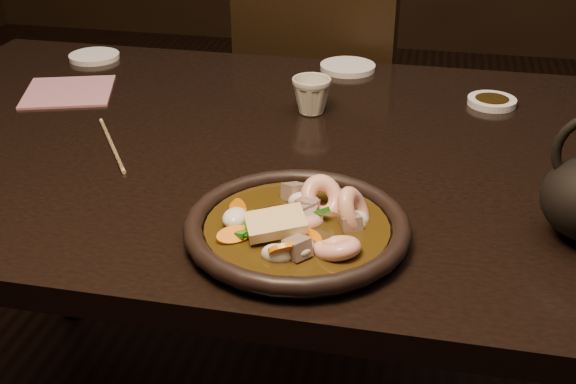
% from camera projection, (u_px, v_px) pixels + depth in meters
% --- Properties ---
extents(table, '(1.60, 0.90, 0.75)m').
position_uv_depth(table, '(309.00, 187.00, 1.23)').
color(table, black).
rests_on(table, floor).
extents(chair, '(0.51, 0.51, 0.89)m').
position_uv_depth(chair, '(328.00, 131.00, 1.89)').
color(chair, black).
rests_on(chair, floor).
extents(plate, '(0.29, 0.29, 0.03)m').
position_uv_depth(plate, '(297.00, 228.00, 0.93)').
color(plate, black).
rests_on(plate, table).
extents(stirfry, '(0.20, 0.19, 0.07)m').
position_uv_depth(stirfry, '(302.00, 225.00, 0.93)').
color(stirfry, '#332309').
rests_on(stirfry, plate).
extents(soy_dish, '(0.09, 0.09, 0.01)m').
position_uv_depth(soy_dish, '(492.00, 102.00, 1.35)').
color(soy_dish, white).
rests_on(soy_dish, table).
extents(saucer_left, '(0.11, 0.11, 0.01)m').
position_uv_depth(saucer_left, '(94.00, 56.00, 1.58)').
color(saucer_left, white).
rests_on(saucer_left, table).
extents(saucer_right, '(0.12, 0.12, 0.01)m').
position_uv_depth(saucer_right, '(348.00, 67.00, 1.52)').
color(saucer_right, white).
rests_on(saucer_right, table).
extents(tea_cup, '(0.07, 0.07, 0.07)m').
position_uv_depth(tea_cup, '(311.00, 94.00, 1.30)').
color(tea_cup, beige).
rests_on(tea_cup, table).
extents(chopsticks, '(0.13, 0.19, 0.01)m').
position_uv_depth(chopsticks, '(112.00, 144.00, 1.19)').
color(chopsticks, tan).
rests_on(chopsticks, table).
extents(napkin, '(0.21, 0.21, 0.00)m').
position_uv_depth(napkin, '(69.00, 92.00, 1.40)').
color(napkin, '#AA6874').
rests_on(napkin, table).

